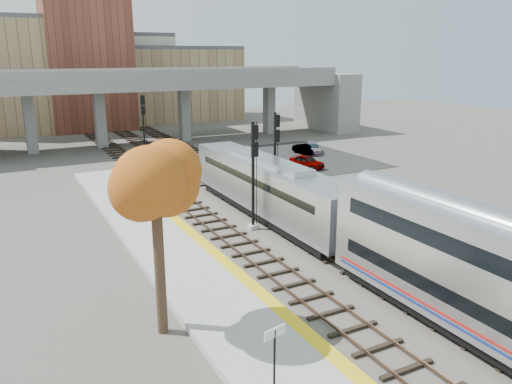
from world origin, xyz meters
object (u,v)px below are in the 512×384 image
signal_mast_mid (275,160)px  car_c (312,148)px  locomotive (268,186)px  signal_mast_far (144,127)px  tree (155,183)px  signal_mast_near (254,177)px  car_b (304,149)px  car_a (307,162)px

signal_mast_mid → car_c: signal_mast_mid is taller
locomotive → signal_mast_far: (-2.10, 24.59, 1.23)m
tree → locomotive: bearing=45.1°
car_c → signal_mast_near: bearing=-102.4°
signal_mast_mid → tree: bearing=-133.9°
signal_mast_near → signal_mast_far: size_ratio=1.02×
tree → car_c: 40.86m
car_b → signal_mast_near: bearing=-134.0°
locomotive → signal_mast_far: size_ratio=2.69×
car_a → car_c: size_ratio=0.91×
car_a → car_c: bearing=32.8°
locomotive → signal_mast_mid: signal_mast_mid is taller
locomotive → car_a: locomotive is taller
locomotive → tree: 16.64m
car_c → signal_mast_far: bearing=-169.3°
signal_mast_near → tree: size_ratio=0.82×
locomotive → car_b: (14.94, 18.23, -1.67)m
locomotive → signal_mast_far: 24.71m
signal_mast_near → signal_mast_far: (0.00, 26.42, -0.08)m
car_a → signal_mast_mid: bearing=-153.2°
signal_mast_mid → car_a: size_ratio=1.87×
signal_mast_near → car_a: bearing=46.1°
signal_mast_near → tree: 13.64m
signal_mast_far → locomotive: bearing=-85.1°
signal_mast_far → tree: 37.28m
car_b → car_c: (1.16, 0.05, 0.05)m
signal_mast_mid → tree: tree is taller
signal_mast_far → car_a: 18.52m
signal_mast_mid → car_a: bearing=46.0°
signal_mast_near → signal_mast_mid: 5.96m
locomotive → tree: size_ratio=2.18×
locomotive → signal_mast_near: bearing=-138.9°
tree → car_c: tree is taller
locomotive → signal_mast_mid: bearing=51.3°
car_a → locomotive: bearing=-152.2°
signal_mast_far → car_c: signal_mast_far is taller
signal_mast_near → car_b: (17.04, 20.06, -2.98)m
tree → car_b: bearing=48.4°
car_a → car_b: (3.74, 6.21, -0.08)m
locomotive → car_a: size_ratio=4.99×
car_b → car_c: size_ratio=0.82×
signal_mast_near → car_c: 27.28m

